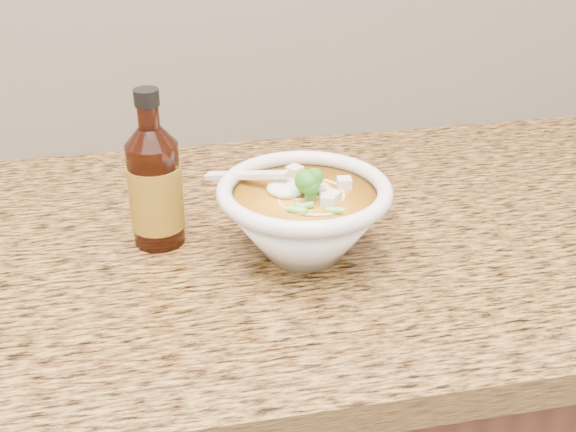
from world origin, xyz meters
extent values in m
cube|color=olive|center=(0.00, 1.68, 0.88)|extent=(4.00, 0.68, 0.04)
cylinder|color=white|center=(0.22, 1.61, 0.90)|extent=(0.09, 0.09, 0.01)
torus|color=white|center=(0.22, 1.61, 0.99)|extent=(0.21, 0.21, 0.02)
torus|color=beige|center=(0.21, 1.61, 0.98)|extent=(0.08, 0.08, 0.00)
torus|color=beige|center=(0.22, 1.59, 0.98)|extent=(0.09, 0.09, 0.00)
torus|color=beige|center=(0.21, 1.60, 0.98)|extent=(0.11, 0.11, 0.00)
torus|color=beige|center=(0.22, 1.60, 0.97)|extent=(0.15, 0.15, 0.00)
torus|color=beige|center=(0.24, 1.62, 0.97)|extent=(0.14, 0.14, 0.00)
torus|color=beige|center=(0.21, 1.62, 0.97)|extent=(0.08, 0.08, 0.00)
torus|color=beige|center=(0.22, 1.59, 0.97)|extent=(0.10, 0.10, 0.00)
cube|color=silver|center=(0.20, 1.55, 0.98)|extent=(0.02, 0.02, 0.02)
cube|color=silver|center=(0.25, 1.66, 0.98)|extent=(0.02, 0.02, 0.01)
cube|color=silver|center=(0.20, 1.59, 0.98)|extent=(0.02, 0.02, 0.01)
cube|color=silver|center=(0.26, 1.57, 0.98)|extent=(0.02, 0.02, 0.02)
cube|color=silver|center=(0.24, 1.56, 0.98)|extent=(0.02, 0.02, 0.02)
cube|color=silver|center=(0.20, 1.63, 0.98)|extent=(0.02, 0.02, 0.02)
ellipsoid|color=#196014|center=(0.23, 1.60, 1.00)|extent=(0.04, 0.04, 0.03)
cylinder|color=#75D050|center=(0.18, 1.60, 0.98)|extent=(0.01, 0.02, 0.01)
cylinder|color=#75D050|center=(0.23, 1.58, 0.98)|extent=(0.02, 0.01, 0.01)
cylinder|color=#75D050|center=(0.27, 1.60, 0.98)|extent=(0.01, 0.02, 0.01)
cylinder|color=#75D050|center=(0.22, 1.64, 0.98)|extent=(0.01, 0.02, 0.01)
ellipsoid|color=white|center=(0.20, 1.62, 0.98)|extent=(0.05, 0.05, 0.02)
cube|color=white|center=(0.16, 1.66, 0.99)|extent=(0.10, 0.08, 0.03)
cylinder|color=black|center=(0.05, 1.67, 0.97)|extent=(0.07, 0.07, 0.13)
cylinder|color=black|center=(0.05, 1.67, 1.07)|extent=(0.03, 0.03, 0.03)
cylinder|color=black|center=(0.05, 1.67, 1.09)|extent=(0.03, 0.03, 0.02)
cylinder|color=red|center=(0.05, 1.67, 0.96)|extent=(0.07, 0.07, 0.08)
camera|label=1|loc=(0.05, 0.86, 1.36)|focal=45.00mm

